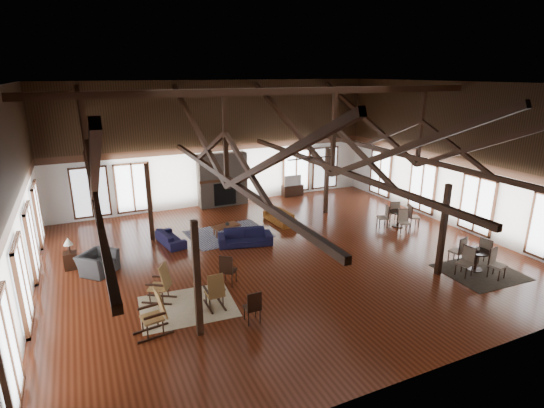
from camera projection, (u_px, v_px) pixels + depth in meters
name	position (u px, v px, depth m)	size (l,w,h in m)	color
floor	(282.00, 255.00, 15.38)	(16.00, 16.00, 0.00)	#602614
ceiling	(283.00, 83.00, 13.60)	(16.00, 14.00, 0.02)	black
wall_back	(219.00, 144.00, 20.56)	(16.00, 0.02, 6.00)	white
wall_front	(437.00, 248.00, 8.42)	(16.00, 0.02, 6.00)	white
wall_left	(13.00, 203.00, 11.30)	(0.02, 14.00, 6.00)	white
wall_right	(454.00, 156.00, 17.68)	(0.02, 14.00, 6.00)	white
roof_truss	(283.00, 144.00, 14.18)	(15.60, 14.07, 3.14)	black
post_grid	(282.00, 215.00, 14.93)	(8.16, 7.16, 3.05)	black
fireplace	(223.00, 180.00, 20.79)	(2.50, 0.69, 2.60)	#76675A
ceiling_fan	(310.00, 157.00, 13.60)	(1.60, 1.60, 0.75)	black
sofa_navy_front	(245.00, 237.00, 16.23)	(2.04, 0.80, 0.60)	black
sofa_navy_left	(171.00, 238.00, 16.31)	(0.66, 1.69, 0.49)	#161336
sofa_orange	(279.00, 217.00, 18.62)	(0.70, 1.80, 0.52)	brown
coffee_table	(226.00, 227.00, 17.18)	(1.18, 0.78, 0.42)	brown
vase	(227.00, 223.00, 17.12)	(0.17, 0.17, 0.18)	#B2B2B2
armchair	(98.00, 263.00, 13.92)	(1.09, 0.95, 0.71)	#303133
side_table_lamp	(70.00, 257.00, 14.22)	(0.43, 0.43, 1.10)	black
rocking_chair_a	(162.00, 284.00, 12.14)	(1.01, 0.88, 1.16)	#986739
rocking_chair_b	(215.00, 292.00, 11.79)	(0.47, 0.83, 1.06)	#986739
rocking_chair_c	(156.00, 313.00, 10.65)	(0.98, 0.61, 1.19)	#986739
side_chair_a	(227.00, 268.00, 13.01)	(0.61, 0.61, 1.03)	black
side_chair_b	(253.00, 305.00, 11.04)	(0.40, 0.40, 0.94)	black
cafe_table_near	(477.00, 257.00, 14.07)	(1.90, 1.90, 0.97)	black
cafe_table_far	(398.00, 216.00, 18.08)	(1.83, 1.83, 0.94)	black
cup_near	(478.00, 249.00, 14.04)	(0.13, 0.13, 0.10)	#B2B2B2
cup_far	(400.00, 210.00, 18.09)	(0.13, 0.13, 0.10)	#B2B2B2
tv_console	(293.00, 190.00, 22.72)	(1.13, 0.42, 0.56)	black
television	(292.00, 180.00, 22.53)	(0.98, 0.13, 0.56)	#B2B2B2
rug_tan	(188.00, 306.00, 12.00)	(2.61, 2.05, 0.01)	#C7B28A
rug_navy	(229.00, 234.00, 17.38)	(3.14, 2.36, 0.01)	#1A1E4A
rug_dark	(480.00, 272.00, 14.05)	(2.40, 2.18, 0.01)	black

